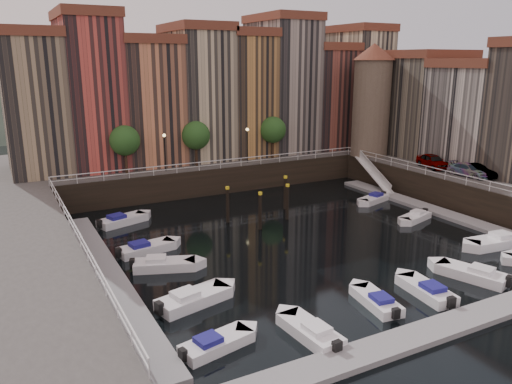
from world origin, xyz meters
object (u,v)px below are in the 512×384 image
corner_tower (372,98)px  car_a (433,162)px  mooring_pilings (266,203)px  gangway (374,173)px  boat_left_2 (163,265)px  boat_left_1 (192,299)px  car_c (469,171)px  boat_left_0 (215,344)px  car_b (480,171)px

corner_tower → car_a: (0.92, -9.76, -6.41)m
corner_tower → mooring_pilings: size_ratio=1.86×
gangway → car_a: size_ratio=1.81×
boat_left_2 → car_a: 33.98m
gangway → boat_left_1: gangway is taller
boat_left_2 → car_a: bearing=30.9°
boat_left_1 → gangway: bearing=16.8°
gangway → boat_left_1: bearing=-149.3°
gangway → car_c: 10.89m
boat_left_0 → gangway: bearing=24.9°
corner_tower → car_b: (1.83, -15.22, -6.51)m
boat_left_2 → car_c: car_c is taller
boat_left_1 → car_a: size_ratio=1.14×
mooring_pilings → boat_left_2: 14.13m
car_a → mooring_pilings: bearing=-167.6°
boat_left_0 → boat_left_2: bearing=74.0°
mooring_pilings → boat_left_1: 17.97m
boat_left_0 → car_b: 37.13m
corner_tower → boat_left_2: (-32.34, -15.86, -9.83)m
car_c → car_b: bearing=-49.0°
car_c → mooring_pilings: bearing=161.4°
boat_left_2 → boat_left_1: bearing=-70.1°
corner_tower → mooring_pilings: corner_tower is taller
gangway → car_c: car_c is taller
mooring_pilings → car_b: bearing=-15.8°
gangway → car_a: 6.76m
gangway → boat_left_1: (-29.50, -17.52, -1.52)m
mooring_pilings → car_a: car_a is taller
mooring_pilings → boat_left_2: bearing=-151.1°
car_a → corner_tower: bearing=109.7°
mooring_pilings → boat_left_1: bearing=-133.7°
mooring_pilings → car_c: bearing=-14.4°
corner_tower → car_a: 11.71m
car_b → car_c: (-0.74, 0.73, -0.03)m
gangway → boat_left_0: 37.88m
boat_left_2 → car_b: car_b is taller
car_b → gangway: bearing=112.6°
car_c → car_a: bearing=87.9°
mooring_pilings → car_c: car_c is taller
boat_left_0 → car_c: 36.68m
car_a → car_b: car_a is taller
gangway → car_c: (3.99, -9.98, 1.74)m
car_b → boat_left_2: bearing=179.9°
mooring_pilings → gangway: bearing=14.9°
gangway → car_a: (3.82, -5.26, 1.87)m
corner_tower → boat_left_0: corner_tower is taller
boat_left_1 → car_a: (33.32, 12.26, 3.39)m
boat_left_1 → boat_left_2: boat_left_1 is taller
car_a → car_b: 5.54m
boat_left_0 → mooring_pilings: bearing=42.2°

